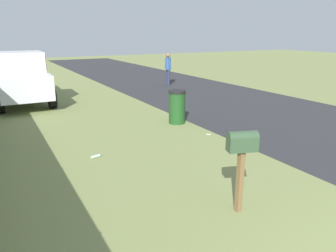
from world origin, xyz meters
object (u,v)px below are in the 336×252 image
Objects in this scene: pickup_truck at (21,76)px; trash_bin at (177,107)px; mailbox at (242,148)px; pedestrian at (168,67)px.

pickup_truck is 4.83× the size of trash_bin.
mailbox is 0.79× the size of pedestrian.
pedestrian reaches higher than mailbox.
pickup_truck reaches higher than trash_bin.
pickup_truck is 2.95× the size of pedestrian.
mailbox is 5.47m from trash_bin.
mailbox is 11.04m from pickup_truck.
trash_bin is at bearing -1.27° from mailbox.
pickup_truck reaches higher than mailbox.
mailbox is 0.27× the size of pickup_truck.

